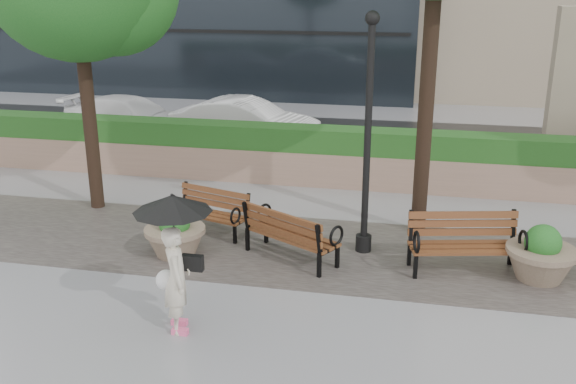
% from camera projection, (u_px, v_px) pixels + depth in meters
% --- Properties ---
extents(ground, '(100.00, 100.00, 0.00)m').
position_uv_depth(ground, '(304.00, 341.00, 8.63)').
color(ground, gray).
rests_on(ground, ground).
extents(cobble_strip, '(28.00, 3.20, 0.01)m').
position_uv_depth(cobble_strip, '(335.00, 252.00, 11.42)').
color(cobble_strip, '#383330').
rests_on(cobble_strip, ground).
extents(hedge_wall, '(24.00, 0.80, 1.35)m').
position_uv_depth(hedge_wall, '(360.00, 158.00, 14.92)').
color(hedge_wall, '#9F7B66').
rests_on(hedge_wall, ground).
extents(asphalt_street, '(40.00, 7.00, 0.00)m').
position_uv_depth(asphalt_street, '(373.00, 145.00, 18.84)').
color(asphalt_street, black).
rests_on(asphalt_street, ground).
extents(bench_1, '(1.65, 1.05, 0.83)m').
position_uv_depth(bench_1, '(209.00, 220.00, 12.24)').
color(bench_1, brown).
rests_on(bench_1, ground).
extents(bench_2, '(1.83, 1.45, 0.93)m').
position_uv_depth(bench_2, '(291.00, 245.00, 11.06)').
color(bench_2, brown).
rests_on(bench_2, ground).
extents(bench_3, '(1.92, 1.11, 0.97)m').
position_uv_depth(bench_3, '(464.00, 255.00, 10.59)').
color(bench_3, brown).
rests_on(bench_3, ground).
extents(planter_left, '(1.06, 1.06, 0.89)m').
position_uv_depth(planter_left, '(175.00, 237.00, 11.21)').
color(planter_left, '#7F6B56').
rests_on(planter_left, ground).
extents(planter_right, '(1.12, 1.12, 0.94)m').
position_uv_depth(planter_right, '(541.00, 258.00, 10.29)').
color(planter_right, '#7F6B56').
rests_on(planter_right, ground).
extents(lamppost, '(0.28, 0.28, 4.16)m').
position_uv_depth(lamppost, '(367.00, 152.00, 10.91)').
color(lamppost, black).
rests_on(lamppost, ground).
extents(car_left, '(4.50, 2.32, 1.25)m').
position_uv_depth(car_left, '(132.00, 118.00, 19.46)').
color(car_left, white).
rests_on(car_left, ground).
extents(car_right, '(4.43, 2.06, 1.41)m').
position_uv_depth(car_right, '(246.00, 124.00, 18.29)').
color(car_right, white).
rests_on(car_right, ground).
extents(pedestrian, '(1.06, 1.06, 1.94)m').
position_uv_depth(pedestrian, '(175.00, 250.00, 8.58)').
color(pedestrian, beige).
rests_on(pedestrian, ground).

